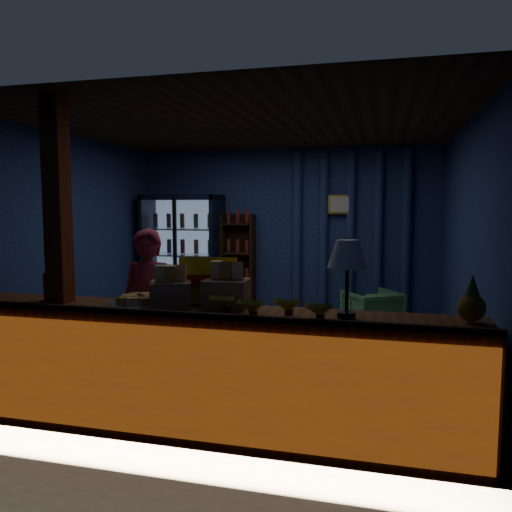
% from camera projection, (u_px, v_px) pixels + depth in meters
% --- Properties ---
extents(ground, '(4.60, 4.60, 0.00)m').
position_uv_depth(ground, '(248.00, 357.00, 5.71)').
color(ground, '#515154').
rests_on(ground, ground).
extents(room_walls, '(4.60, 4.60, 4.60)m').
position_uv_depth(room_walls, '(247.00, 220.00, 5.55)').
color(room_walls, navy).
rests_on(room_walls, ground).
extents(counter, '(4.40, 0.57, 0.99)m').
position_uv_depth(counter, '(182.00, 370.00, 3.82)').
color(counter, brown).
rests_on(counter, ground).
extents(support_post, '(0.16, 0.16, 2.60)m').
position_uv_depth(support_post, '(60.00, 259.00, 4.01)').
color(support_post, maroon).
rests_on(support_post, ground).
extents(beverage_cooler, '(1.20, 0.62, 1.90)m').
position_uv_depth(beverage_cooler, '(185.00, 257.00, 7.85)').
color(beverage_cooler, black).
rests_on(beverage_cooler, ground).
extents(bottle_shelf, '(0.50, 0.28, 1.60)m').
position_uv_depth(bottle_shelf, '(239.00, 266.00, 7.79)').
color(bottle_shelf, '#341C10').
rests_on(bottle_shelf, ground).
extents(curtain_folds, '(1.74, 0.14, 2.50)m').
position_uv_depth(curtain_folds, '(350.00, 235.00, 7.40)').
color(curtain_folds, navy).
rests_on(curtain_folds, room_walls).
extents(framed_picture, '(0.36, 0.04, 0.28)m').
position_uv_depth(framed_picture, '(340.00, 204.00, 7.35)').
color(framed_picture, gold).
rests_on(framed_picture, room_walls).
extents(shopkeeper, '(0.56, 0.38, 1.53)m').
position_uv_depth(shopkeeper, '(148.00, 312.00, 4.56)').
color(shopkeeper, '#98293D').
rests_on(shopkeeper, ground).
extents(green_chair, '(0.89, 0.90, 0.60)m').
position_uv_depth(green_chair, '(372.00, 312.00, 6.72)').
color(green_chair, '#50A05A').
rests_on(green_chair, ground).
extents(side_table, '(0.51, 0.37, 0.54)m').
position_uv_depth(side_table, '(370.00, 317.00, 6.76)').
color(side_table, '#341C10').
rests_on(side_table, ground).
extents(yellow_sign, '(0.48, 0.15, 0.37)m').
position_uv_depth(yellow_sign, '(207.00, 281.00, 3.94)').
color(yellow_sign, yellow).
rests_on(yellow_sign, counter).
extents(soda_bottles, '(0.26, 0.18, 0.32)m').
position_uv_depth(soda_bottles, '(55.00, 286.00, 4.05)').
color(soda_bottles, '#B4140C').
rests_on(soda_bottles, counter).
extents(snack_box_left, '(0.38, 0.35, 0.32)m').
position_uv_depth(snack_box_left, '(171.00, 292.00, 3.83)').
color(snack_box_left, '#906A46').
rests_on(snack_box_left, counter).
extents(snack_box_centre, '(0.35, 0.29, 0.35)m').
position_uv_depth(snack_box_centre, '(226.00, 291.00, 3.83)').
color(snack_box_centre, '#906A46').
rests_on(snack_box_centre, counter).
extents(pastry_tray, '(0.49, 0.49, 0.08)m').
position_uv_depth(pastry_tray, '(140.00, 302.00, 3.91)').
color(pastry_tray, silver).
rests_on(pastry_tray, counter).
extents(banana_bunches, '(0.93, 0.28, 0.15)m').
position_uv_depth(banana_bunches, '(270.00, 305.00, 3.53)').
color(banana_bunches, yellow).
rests_on(banana_bunches, counter).
extents(table_lamp, '(0.28, 0.28, 0.55)m').
position_uv_depth(table_lamp, '(347.00, 257.00, 3.42)').
color(table_lamp, black).
rests_on(table_lamp, counter).
extents(pineapple, '(0.18, 0.18, 0.32)m').
position_uv_depth(pineapple, '(472.00, 303.00, 3.31)').
color(pineapple, olive).
rests_on(pineapple, counter).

